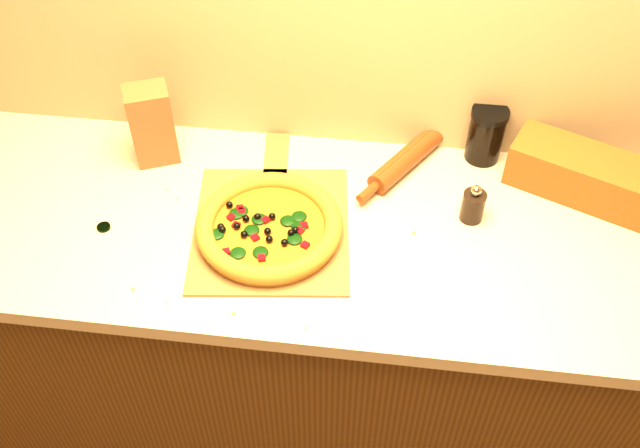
{
  "coord_description": "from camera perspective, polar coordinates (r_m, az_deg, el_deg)",
  "views": [
    {
      "loc": [
        0.1,
        0.27,
        2.16
      ],
      "look_at": [
        -0.04,
        1.38,
        0.96
      ],
      "focal_mm": 40.0,
      "sensor_mm": 36.0,
      "label": 1
    }
  ],
  "objects": [
    {
      "name": "cabinet",
      "position": [
        2.08,
        1.16,
        -9.07
      ],
      "size": [
        2.8,
        0.65,
        0.86
      ],
      "primitive_type": "cube",
      "color": "#41250E",
      "rests_on": "ground"
    },
    {
      "name": "countertop",
      "position": [
        1.73,
        1.38,
        -0.71
      ],
      "size": [
        2.84,
        0.68,
        0.04
      ],
      "primitive_type": "cube",
      "color": "#BCB093",
      "rests_on": "cabinet"
    },
    {
      "name": "pizza_peel",
      "position": [
        1.72,
        -3.9,
        0.08
      ],
      "size": [
        0.41,
        0.57,
        0.01
      ],
      "rotation": [
        0.0,
        0.0,
        0.12
      ],
      "color": "brown",
      "rests_on": "countertop"
    },
    {
      "name": "pizza",
      "position": [
        1.67,
        -4.09,
        -0.21
      ],
      "size": [
        0.35,
        0.35,
        0.05
      ],
      "color": "#B2812C",
      "rests_on": "pizza_peel"
    },
    {
      "name": "bottle_cap",
      "position": [
        1.78,
        -16.92,
        -0.24
      ],
      "size": [
        0.04,
        0.04,
        0.01
      ],
      "primitive_type": "cylinder",
      "rotation": [
        0.0,
        0.0,
        -0.37
      ],
      "color": "black",
      "rests_on": "countertop"
    },
    {
      "name": "pepper_grinder",
      "position": [
        1.74,
        12.15,
        1.48
      ],
      "size": [
        0.06,
        0.06,
        0.11
      ],
      "color": "black",
      "rests_on": "countertop"
    },
    {
      "name": "rolling_pin",
      "position": [
        1.86,
        7.14,
        5.36
      ],
      "size": [
        0.25,
        0.36,
        0.06
      ],
      "rotation": [
        0.0,
        0.0,
        0.99
      ],
      "color": "#5C2C0F",
      "rests_on": "countertop"
    },
    {
      "name": "bread_bag",
      "position": [
        1.87,
        21.23,
        3.39
      ],
      "size": [
        0.44,
        0.29,
        0.12
      ],
      "primitive_type": "cube",
      "rotation": [
        0.0,
        0.0,
        -0.4
      ],
      "color": "brown",
      "rests_on": "countertop"
    },
    {
      "name": "paper_bag",
      "position": [
        1.87,
        -13.29,
        7.75
      ],
      "size": [
        0.13,
        0.12,
        0.21
      ],
      "primitive_type": "cube",
      "rotation": [
        0.0,
        0.0,
        0.39
      ],
      "color": "brown",
      "rests_on": "countertop"
    },
    {
      "name": "dark_jar",
      "position": [
        1.89,
        13.14,
        7.01
      ],
      "size": [
        0.1,
        0.1,
        0.15
      ],
      "color": "black",
      "rests_on": "countertop"
    }
  ]
}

